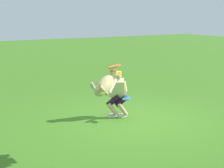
% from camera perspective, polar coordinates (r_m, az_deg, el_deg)
% --- Properties ---
extents(ground_plane, '(60.00, 60.00, 0.00)m').
position_cam_1_polar(ground_plane, '(9.10, 4.05, -6.16)').
color(ground_plane, '#3F771F').
extents(person, '(0.62, 0.71, 1.29)m').
position_cam_1_polar(person, '(9.16, 0.94, -1.49)').
color(person, silver).
rests_on(person, ground_plane).
extents(dog, '(0.93, 0.65, 0.51)m').
position_cam_1_polar(dog, '(6.46, -1.18, -0.10)').
color(dog, tan).
extents(frisbee_flying, '(0.32, 0.32, 0.09)m').
position_cam_1_polar(frisbee_flying, '(6.73, 0.42, 3.02)').
color(frisbee_flying, '#EF5D11').
extents(frisbee_held, '(0.26, 0.26, 0.07)m').
position_cam_1_polar(frisbee_held, '(8.88, 2.47, -2.50)').
color(frisbee_held, '#2D85ED').
rests_on(frisbee_held, person).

